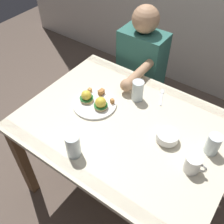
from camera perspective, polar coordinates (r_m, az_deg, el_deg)
The scene contains 10 objects.
ground_plane at distance 2.10m, azimuth 2.24°, elevation -16.22°, with size 6.00×6.00×0.00m, color brown.
dining_table at distance 1.58m, azimuth 2.89°, elevation -5.21°, with size 1.20×0.90×0.74m.
eggs_benedict_plate at distance 1.59m, azimuth -3.82°, elevation 2.21°, with size 0.27×0.27×0.09m.
fruit_bowl at distance 1.43m, azimuth 12.04°, elevation -5.33°, with size 0.12×0.12×0.05m.
coffee_mug at distance 1.33m, azimuth 17.34°, elevation -10.75°, with size 0.11×0.08×0.09m.
fork at distance 1.69m, azimuth 10.83°, elevation 3.40°, with size 0.08×0.15×0.00m.
water_glass_near at distance 1.33m, azimuth -8.47°, elevation -7.51°, with size 0.07×0.07×0.14m.
water_glass_far at distance 1.42m, azimuth 21.18°, elevation -6.70°, with size 0.07×0.07×0.12m.
water_glass_extra at distance 1.61m, azimuth 5.62°, elevation 4.48°, with size 0.07×0.07×0.14m.
diner_person at distance 2.04m, azimuth 6.03°, elevation 9.22°, with size 0.34×0.54×1.14m.
Camera 1 is at (0.52, -0.86, 1.85)m, focal length 41.80 mm.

